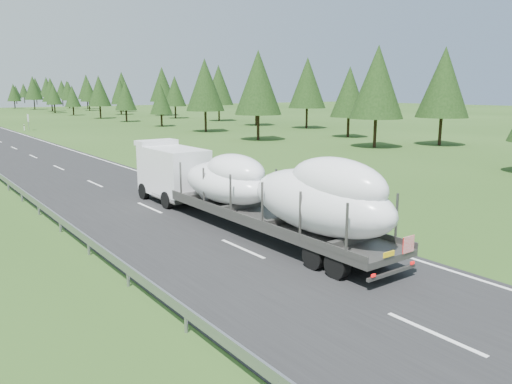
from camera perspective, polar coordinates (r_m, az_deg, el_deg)
ground at (r=14.64m, az=19.69°, el=-15.04°), size 400.00×400.00×0.00m
highway_sign at (r=89.10m, az=-24.60°, el=7.58°), size 0.08×0.90×2.60m
tree_line_right at (r=122.86m, az=-12.10°, el=11.56°), size 27.57×294.96×12.46m
boat_truck at (r=22.80m, az=-0.92°, el=0.70°), size 2.75×18.49×4.01m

